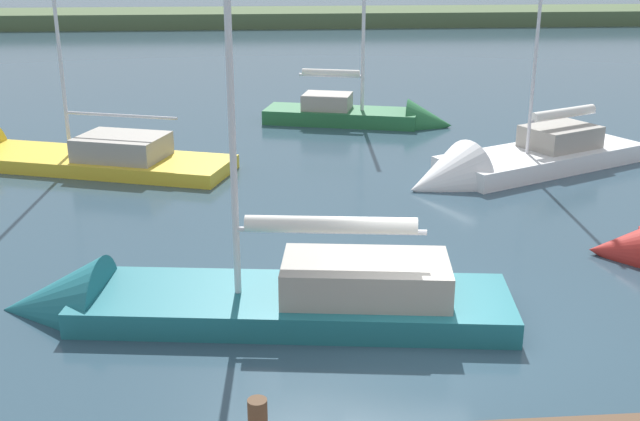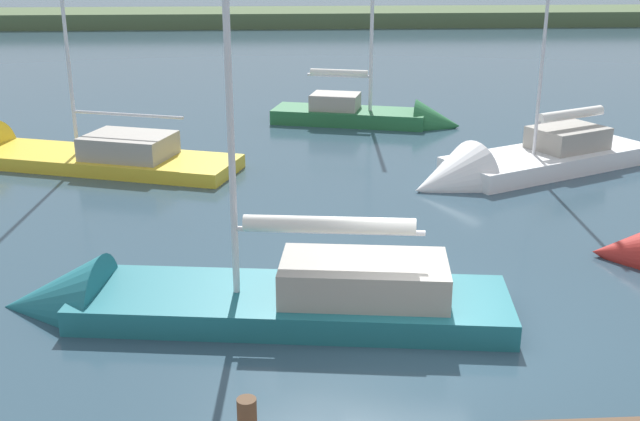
{
  "view_description": "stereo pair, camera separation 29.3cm",
  "coord_description": "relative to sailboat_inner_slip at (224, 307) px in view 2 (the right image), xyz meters",
  "views": [
    {
      "loc": [
        2.78,
        12.0,
        6.46
      ],
      "look_at": [
        1.64,
        -2.09,
        1.56
      ],
      "focal_mm": 43.39,
      "sensor_mm": 36.0,
      "label": 1
    },
    {
      "loc": [
        2.49,
        12.02,
        6.46
      ],
      "look_at": [
        1.64,
        -2.09,
        1.56
      ],
      "focal_mm": 43.39,
      "sensor_mm": 36.0,
      "label": 2
    }
  ],
  "objects": [
    {
      "name": "ground_plane",
      "position": [
        -3.48,
        0.86,
        -0.14
      ],
      "size": [
        200.0,
        200.0,
        0.0
      ],
      "primitive_type": "plane",
      "color": "#2D4756"
    },
    {
      "name": "sailboat_mid_channel",
      "position": [
        -4.85,
        -15.49,
        0.04
      ],
      "size": [
        7.24,
        3.66,
        7.5
      ],
      "rotation": [
        0.0,
        0.0,
        2.87
      ],
      "color": "#236638",
      "rests_on": "ground_plane"
    },
    {
      "name": "sailboat_inner_slip",
      "position": [
        0.0,
        0.0,
        0.0
      ],
      "size": [
        9.54,
        3.29,
        10.56
      ],
      "rotation": [
        0.0,
        0.0,
        -0.13
      ],
      "color": "#1E6B75",
      "rests_on": "ground_plane"
    },
    {
      "name": "sailboat_far_left",
      "position": [
        -7.93,
        -8.55,
        0.01
      ],
      "size": [
        8.46,
        5.7,
        8.75
      ],
      "rotation": [
        0.0,
        0.0,
        0.46
      ],
      "color": "white",
      "rests_on": "ground_plane"
    },
    {
      "name": "sailboat_behind_pier",
      "position": [
        6.03,
        -10.74,
        -0.01
      ],
      "size": [
        10.3,
        5.44,
        11.87
      ],
      "rotation": [
        0.0,
        0.0,
        -0.32
      ],
      "color": "gold",
      "rests_on": "ground_plane"
    },
    {
      "name": "far_shoreline",
      "position": [
        -3.48,
        -53.78,
        -0.14
      ],
      "size": [
        180.0,
        8.0,
        2.4
      ],
      "primitive_type": "cube",
      "color": "#4C603D",
      "rests_on": "ground_plane"
    }
  ]
}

